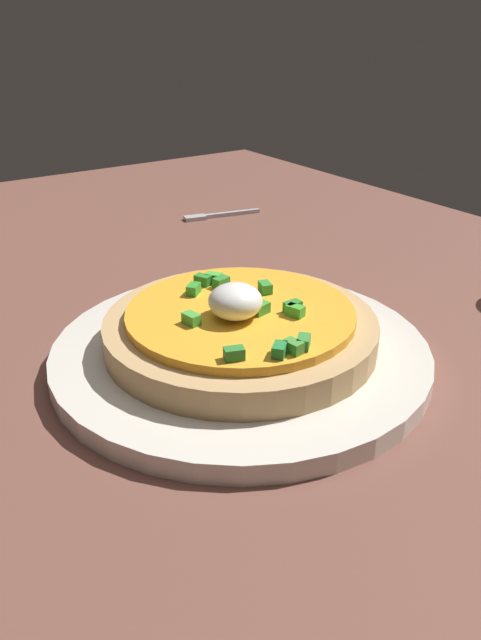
% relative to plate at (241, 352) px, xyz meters
% --- Properties ---
extents(dining_table, '(1.20, 0.86, 0.03)m').
position_rel_plate_xyz_m(dining_table, '(-0.08, 0.04, -0.02)').
color(dining_table, brown).
rests_on(dining_table, ground).
extents(plate, '(0.29, 0.29, 0.02)m').
position_rel_plate_xyz_m(plate, '(0.00, 0.00, 0.00)').
color(plate, silver).
rests_on(plate, dining_table).
extents(pizza, '(0.20, 0.20, 0.05)m').
position_rel_plate_xyz_m(pizza, '(0.00, -0.00, 0.02)').
color(pizza, tan).
rests_on(pizza, plate).
extents(fork, '(0.03, 0.10, 0.01)m').
position_rel_plate_xyz_m(fork, '(-0.33, 0.18, -0.01)').
color(fork, '#B7B7BC').
rests_on(fork, dining_table).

